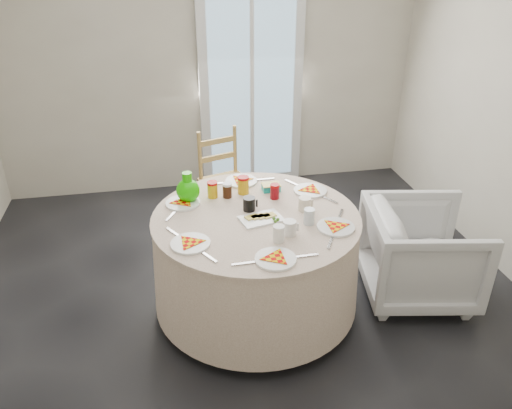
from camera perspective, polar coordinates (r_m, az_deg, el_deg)
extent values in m
plane|color=black|center=(3.58, -1.10, -11.20)|extent=(4.00, 4.00, 0.00)
cube|color=#BCB5A3|center=(4.85, -5.53, 16.46)|extent=(4.00, 0.02, 2.60)
cube|color=silver|center=(4.92, -0.56, 13.74)|extent=(1.00, 0.08, 2.10)
cylinder|color=beige|center=(3.34, 0.00, -6.44)|extent=(1.36, 1.36, 0.69)
imported|color=silver|center=(3.64, 18.40, -4.64)|extent=(0.80, 0.84, 0.75)
cube|color=#10A093|center=(3.45, 1.73, 2.61)|extent=(0.13, 0.09, 0.05)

